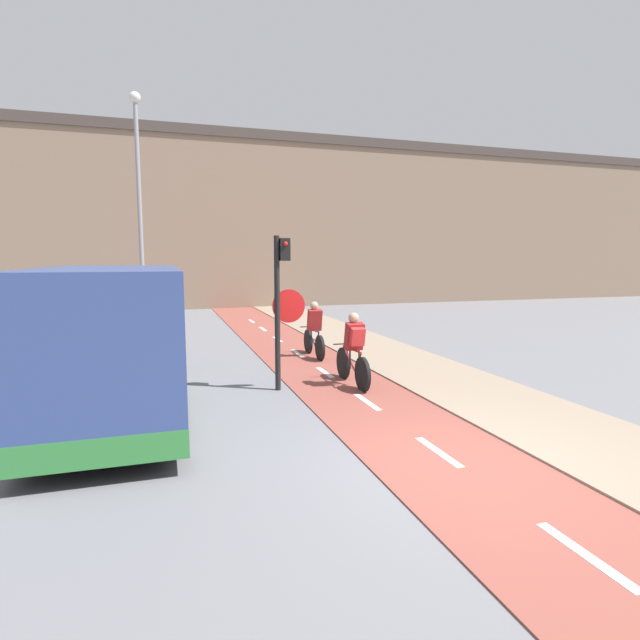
# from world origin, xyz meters

# --- Properties ---
(ground_plane) EXTENTS (120.00, 120.00, 0.00)m
(ground_plane) POSITION_xyz_m (0.00, 0.00, 0.00)
(ground_plane) COLOR slate
(bike_lane) EXTENTS (2.21, 60.00, 0.02)m
(bike_lane) POSITION_xyz_m (0.00, 0.01, 0.01)
(bike_lane) COLOR brown
(bike_lane) RESTS_ON ground_plane
(sidewalk_strip) EXTENTS (2.40, 60.00, 0.05)m
(sidewalk_strip) POSITION_xyz_m (2.31, 0.00, 0.03)
(sidewalk_strip) COLOR gray
(sidewalk_strip) RESTS_ON ground_plane
(building_row_background) EXTENTS (60.00, 5.20, 9.34)m
(building_row_background) POSITION_xyz_m (0.00, 23.97, 4.68)
(building_row_background) COLOR #89705B
(building_row_background) RESTS_ON ground_plane
(traffic_light_pole) EXTENTS (0.67, 0.25, 3.09)m
(traffic_light_pole) POSITION_xyz_m (-1.27, 4.39, 1.91)
(traffic_light_pole) COLOR black
(traffic_light_pole) RESTS_ON ground_plane
(street_lamp_far) EXTENTS (0.36, 0.36, 7.92)m
(street_lamp_far) POSITION_xyz_m (-4.14, 12.38, 4.75)
(street_lamp_far) COLOR gray
(street_lamp_far) RESTS_ON ground_plane
(cyclist_near) EXTENTS (0.46, 1.82, 1.54)m
(cyclist_near) POSITION_xyz_m (0.22, 4.26, 0.72)
(cyclist_near) COLOR black
(cyclist_near) RESTS_ON ground_plane
(cyclist_far) EXTENTS (0.46, 1.76, 1.50)m
(cyclist_far) POSITION_xyz_m (0.32, 7.41, 0.67)
(cyclist_far) COLOR black
(cyclist_far) RESTS_ON ground_plane
(van) EXTENTS (2.09, 5.35, 2.49)m
(van) POSITION_xyz_m (-4.31, 3.41, 1.23)
(van) COLOR #334784
(van) RESTS_ON ground_plane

